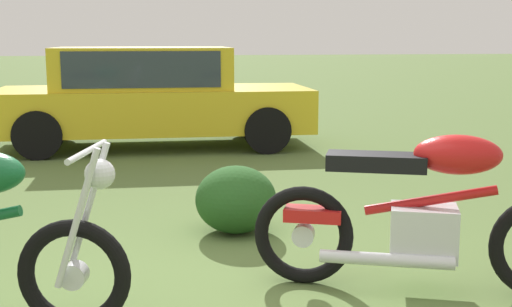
{
  "coord_description": "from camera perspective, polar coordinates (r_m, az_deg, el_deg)",
  "views": [
    {
      "loc": [
        -0.28,
        -3.78,
        1.55
      ],
      "look_at": [
        0.64,
        1.38,
        0.66
      ],
      "focal_mm": 47.45,
      "sensor_mm": 36.0,
      "label": 1
    }
  ],
  "objects": [
    {
      "name": "car_yellow",
      "position": [
        9.84,
        -8.97,
        5.15
      ],
      "size": [
        4.46,
        1.92,
        1.43
      ],
      "rotation": [
        0.0,
        0.0,
        -0.02
      ],
      "color": "gold",
      "rests_on": "ground"
    },
    {
      "name": "shrub_low",
      "position": [
        5.47,
        -1.7,
        -3.89
      ],
      "size": [
        0.66,
        0.66,
        0.54
      ],
      "color": "#23501E",
      "rests_on": "ground"
    },
    {
      "name": "motorcycle_red",
      "position": [
        4.28,
        14.07,
        -5.0
      ],
      "size": [
        1.97,
        1.02,
        1.02
      ],
      "rotation": [
        0.0,
        0.0,
        -0.37
      ],
      "color": "black",
      "rests_on": "ground"
    },
    {
      "name": "ground_plane",
      "position": [
        4.09,
        -5.57,
        -12.68
      ],
      "size": [
        120.0,
        120.0,
        0.0
      ],
      "primitive_type": "plane",
      "color": "#567038"
    }
  ]
}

